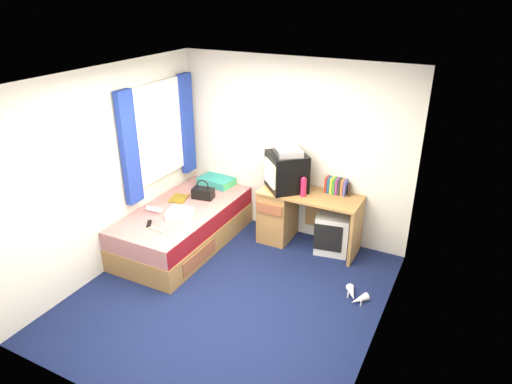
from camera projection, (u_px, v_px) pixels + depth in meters
The scene contains 20 objects.
ground at pixel (230, 295), 5.13m from camera, with size 3.40×3.40×0.00m, color #0C1438.
room_shell at pixel (226, 176), 4.52m from camera, with size 3.40×3.40×3.40m.
bed at pixel (184, 226), 6.04m from camera, with size 1.01×2.00×0.54m.
pillow at pixel (216, 181), 6.59m from camera, with size 0.49×0.31×0.11m, color #1A62AE.
desk at pixel (290, 213), 6.08m from camera, with size 1.30×0.55×0.75m.
storage_cube at pixel (333, 232), 5.90m from camera, with size 0.42×0.42×0.53m, color silver.
crt_tv at pixel (286, 171), 5.86m from camera, with size 0.66×0.66×0.49m.
vcr at pixel (287, 150), 5.75m from camera, with size 0.43×0.31×0.08m, color silver.
book_row at pixel (336, 186), 5.80m from camera, with size 0.27×0.13×0.20m.
picture_frame at pixel (349, 190), 5.76m from camera, with size 0.02×0.12×0.14m, color black.
pink_water_bottle at pixel (303, 188), 5.70m from camera, with size 0.07×0.07×0.23m, color #CC1C44.
aerosol_can at pixel (301, 184), 5.87m from camera, with size 0.05×0.05×0.18m, color silver.
handbag at pixel (203, 193), 6.16m from camera, with size 0.31×0.20×0.27m.
towel at pixel (180, 214), 5.66m from camera, with size 0.30×0.25×0.10m, color white.
magazine at pixel (179, 198), 6.16m from camera, with size 0.21×0.28×0.01m, color gold.
water_bottle at pixel (154, 209), 5.80m from camera, with size 0.07×0.07×0.20m, color silver.
colour_swatch_fan at pixel (156, 229), 5.39m from camera, with size 0.22×0.06×0.01m, color gold.
remote_control at pixel (149, 224), 5.51m from camera, with size 0.05×0.16×0.02m, color black.
window_assembly at pixel (159, 134), 5.91m from camera, with size 0.11×1.42×1.40m.
white_heels at pixel (355, 296), 5.05m from camera, with size 0.30×0.31×0.09m.
Camera 1 is at (2.17, -3.59, 3.18)m, focal length 32.00 mm.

